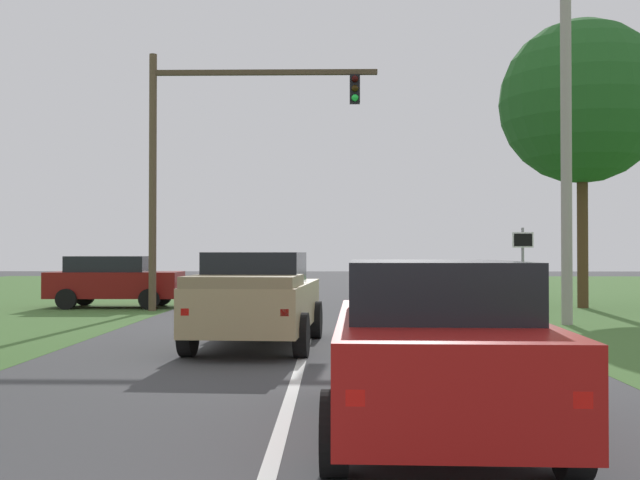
{
  "coord_description": "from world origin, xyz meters",
  "views": [
    {
      "loc": [
        0.55,
        -2.15,
        1.87
      ],
      "look_at": [
        0.21,
        17.26,
        2.18
      ],
      "focal_mm": 42.91,
      "sensor_mm": 36.0,
      "label": 1
    }
  ],
  "objects_px": {
    "pickup_truck_lead": "(257,298)",
    "crossing_suv_far": "(114,280)",
    "traffic_light": "(209,142)",
    "utility_pole_right": "(566,153)",
    "red_suv_near": "(433,341)",
    "keep_moving_sign": "(523,260)",
    "oak_tree_right": "(582,102)"
  },
  "relations": [
    {
      "from": "red_suv_near",
      "to": "utility_pole_right",
      "type": "height_order",
      "value": "utility_pole_right"
    },
    {
      "from": "pickup_truck_lead",
      "to": "traffic_light",
      "type": "height_order",
      "value": "traffic_light"
    },
    {
      "from": "oak_tree_right",
      "to": "utility_pole_right",
      "type": "height_order",
      "value": "oak_tree_right"
    },
    {
      "from": "red_suv_near",
      "to": "oak_tree_right",
      "type": "xyz_separation_m",
      "value": [
        7.31,
        17.77,
        5.96
      ]
    },
    {
      "from": "red_suv_near",
      "to": "keep_moving_sign",
      "type": "xyz_separation_m",
      "value": [
        4.37,
        13.93,
        0.69
      ]
    },
    {
      "from": "traffic_light",
      "to": "utility_pole_right",
      "type": "height_order",
      "value": "utility_pole_right"
    },
    {
      "from": "pickup_truck_lead",
      "to": "red_suv_near",
      "type": "bearing_deg",
      "value": -70.15
    },
    {
      "from": "red_suv_near",
      "to": "keep_moving_sign",
      "type": "height_order",
      "value": "keep_moving_sign"
    },
    {
      "from": "oak_tree_right",
      "to": "utility_pole_right",
      "type": "xyz_separation_m",
      "value": [
        -2.34,
        -5.96,
        -2.47
      ]
    },
    {
      "from": "pickup_truck_lead",
      "to": "traffic_light",
      "type": "relative_size",
      "value": 0.62
    },
    {
      "from": "keep_moving_sign",
      "to": "crossing_suv_far",
      "type": "distance_m",
      "value": 13.36
    },
    {
      "from": "traffic_light",
      "to": "utility_pole_right",
      "type": "relative_size",
      "value": 0.92
    },
    {
      "from": "traffic_light",
      "to": "keep_moving_sign",
      "type": "bearing_deg",
      "value": -13.66
    },
    {
      "from": "keep_moving_sign",
      "to": "utility_pole_right",
      "type": "relative_size",
      "value": 0.29
    },
    {
      "from": "traffic_light",
      "to": "oak_tree_right",
      "type": "relative_size",
      "value": 0.85
    },
    {
      "from": "pickup_truck_lead",
      "to": "crossing_suv_far",
      "type": "distance_m",
      "value": 12.19
    },
    {
      "from": "red_suv_near",
      "to": "oak_tree_right",
      "type": "height_order",
      "value": "oak_tree_right"
    },
    {
      "from": "keep_moving_sign",
      "to": "utility_pole_right",
      "type": "xyz_separation_m",
      "value": [
        0.6,
        -2.12,
        2.79
      ]
    },
    {
      "from": "traffic_light",
      "to": "crossing_suv_far",
      "type": "xyz_separation_m",
      "value": [
        -3.44,
        1.5,
        -4.44
      ]
    },
    {
      "from": "keep_moving_sign",
      "to": "crossing_suv_far",
      "type": "xyz_separation_m",
      "value": [
        -12.8,
        3.77,
        -0.72
      ]
    },
    {
      "from": "oak_tree_right",
      "to": "keep_moving_sign",
      "type": "bearing_deg",
      "value": -127.49
    },
    {
      "from": "oak_tree_right",
      "to": "pickup_truck_lead",
      "type": "bearing_deg",
      "value": -132.53
    },
    {
      "from": "oak_tree_right",
      "to": "red_suv_near",
      "type": "bearing_deg",
      "value": -112.37
    },
    {
      "from": "keep_moving_sign",
      "to": "oak_tree_right",
      "type": "bearing_deg",
      "value": 52.51
    },
    {
      "from": "red_suv_near",
      "to": "traffic_light",
      "type": "height_order",
      "value": "traffic_light"
    },
    {
      "from": "traffic_light",
      "to": "keep_moving_sign",
      "type": "distance_m",
      "value": 10.32
    },
    {
      "from": "pickup_truck_lead",
      "to": "crossing_suv_far",
      "type": "xyz_separation_m",
      "value": [
        -5.89,
        10.67,
        -0.05
      ]
    },
    {
      "from": "traffic_light",
      "to": "red_suv_near",
      "type": "bearing_deg",
      "value": -72.88
    },
    {
      "from": "traffic_light",
      "to": "utility_pole_right",
      "type": "bearing_deg",
      "value": -23.79
    },
    {
      "from": "crossing_suv_far",
      "to": "utility_pole_right",
      "type": "height_order",
      "value": "utility_pole_right"
    },
    {
      "from": "traffic_light",
      "to": "oak_tree_right",
      "type": "height_order",
      "value": "oak_tree_right"
    },
    {
      "from": "red_suv_near",
      "to": "traffic_light",
      "type": "bearing_deg",
      "value": 107.12
    }
  ]
}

